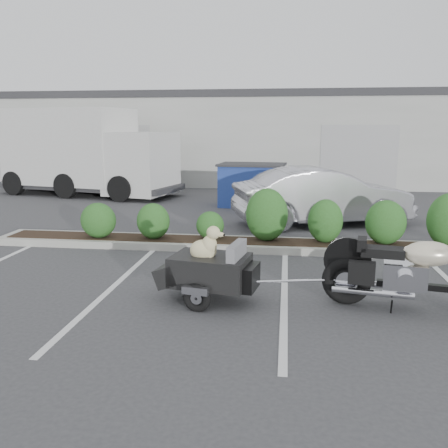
# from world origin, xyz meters

# --- Properties ---
(ground) EXTENTS (90.00, 90.00, 0.00)m
(ground) POSITION_xyz_m (0.00, 0.00, 0.00)
(ground) COLOR #38383A
(ground) RESTS_ON ground
(planter_kerb) EXTENTS (12.00, 1.00, 0.15)m
(planter_kerb) POSITION_xyz_m (1.00, 2.20, 0.07)
(planter_kerb) COLOR #9E9E93
(planter_kerb) RESTS_ON ground
(building) EXTENTS (26.00, 10.00, 4.00)m
(building) POSITION_xyz_m (0.00, 17.00, 2.00)
(building) COLOR #9EA099
(building) RESTS_ON ground
(motorcycle) EXTENTS (2.39, 0.96, 1.38)m
(motorcycle) POSITION_xyz_m (2.90, -0.98, 0.55)
(motorcycle) COLOR black
(motorcycle) RESTS_ON ground
(pet_trailer) EXTENTS (1.93, 1.10, 1.14)m
(pet_trailer) POSITION_xyz_m (0.12, -0.96, 0.48)
(pet_trailer) COLOR black
(pet_trailer) RESTS_ON ground
(sedan) EXTENTS (4.79, 2.96, 1.49)m
(sedan) POSITION_xyz_m (2.12, 4.93, 0.75)
(sedan) COLOR #B4B3BB
(sedan) RESTS_ON ground
(dumpster) EXTENTS (2.19, 1.60, 1.37)m
(dumpster) POSITION_xyz_m (0.09, 7.69, 0.69)
(dumpster) COLOR navy
(dumpster) RESTS_ON ground
(delivery_truck) EXTENTS (7.26, 3.77, 3.17)m
(delivery_truck) POSITION_xyz_m (-6.21, 9.54, 1.52)
(delivery_truck) COLOR beige
(delivery_truck) RESTS_ON ground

